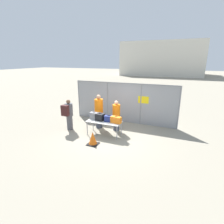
{
  "coord_description": "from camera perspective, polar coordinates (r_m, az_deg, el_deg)",
  "views": [
    {
      "loc": [
        3.19,
        -7.43,
        3.63
      ],
      "look_at": [
        -0.07,
        0.47,
        1.05
      ],
      "focal_mm": 28.0,
      "sensor_mm": 36.0,
      "label": 1
    }
  ],
  "objects": [
    {
      "name": "traffic_cone",
      "position": [
        7.84,
        -6.3,
        -8.62
      ],
      "size": [
        0.48,
        0.48,
        0.59
      ],
      "color": "black",
      "rests_on": "ground_plane"
    },
    {
      "name": "suitcase_navy",
      "position": [
        8.47,
        -0.96,
        -2.2
      ],
      "size": [
        0.48,
        0.33,
        0.32
      ],
      "color": "navy",
      "rests_on": "inspection_table"
    },
    {
      "name": "inspection_table",
      "position": [
        8.59,
        -2.58,
        -3.41
      ],
      "size": [
        1.71,
        0.73,
        0.72
      ],
      "color": "silver",
      "rests_on": "ground_plane"
    },
    {
      "name": "suitcase_grey",
      "position": [
        8.85,
        -5.89,
        -1.26
      ],
      "size": [
        0.43,
        0.28,
        0.38
      ],
      "color": "slate",
      "rests_on": "inspection_table"
    },
    {
      "name": "suitcase_orange",
      "position": [
        8.3,
        1.32,
        -2.56
      ],
      "size": [
        0.54,
        0.33,
        0.33
      ],
      "color": "orange",
      "rests_on": "inspection_table"
    },
    {
      "name": "suitcase_black",
      "position": [
        8.68,
        -3.88,
        -1.61
      ],
      "size": [
        0.44,
        0.41,
        0.37
      ],
      "color": "black",
      "rests_on": "inspection_table"
    },
    {
      "name": "security_worker_near",
      "position": [
        9.09,
        1.4,
        -1.1
      ],
      "size": [
        0.4,
        0.4,
        1.62
      ],
      "rotation": [
        0.0,
        0.0,
        3.19
      ],
      "color": "#383D4C",
      "rests_on": "ground_plane"
    },
    {
      "name": "ground_plane",
      "position": [
        8.86,
        -0.73,
        -7.38
      ],
      "size": [
        120.0,
        120.0,
        0.0
      ],
      "primitive_type": "plane",
      "color": "gray"
    },
    {
      "name": "security_worker_far",
      "position": [
        9.46,
        -4.31,
        0.33
      ],
      "size": [
        0.46,
        0.46,
        1.85
      ],
      "rotation": [
        0.0,
        0.0,
        2.65
      ],
      "color": "#383D4C",
      "rests_on": "ground_plane"
    },
    {
      "name": "distant_hangar",
      "position": [
        46.51,
        16.42,
        16.28
      ],
      "size": [
        17.91,
        13.8,
        7.5
      ],
      "color": "beige",
      "rests_on": "ground_plane"
    },
    {
      "name": "utility_trailer",
      "position": [
        12.41,
        9.48,
        1.62
      ],
      "size": [
        4.02,
        2.37,
        0.73
      ],
      "color": "silver",
      "rests_on": "ground_plane"
    },
    {
      "name": "traveler_hooded",
      "position": [
        9.44,
        -14.05,
        -0.51
      ],
      "size": [
        0.41,
        0.63,
        1.64
      ],
      "rotation": [
        0.0,
        0.0,
        -0.25
      ],
      "color": "#4C4C51",
      "rests_on": "ground_plane"
    },
    {
      "name": "fence_section",
      "position": [
        10.3,
        3.85,
        3.29
      ],
      "size": [
        6.22,
        0.07,
        2.36
      ],
      "color": "gray",
      "rests_on": "ground_plane"
    }
  ]
}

